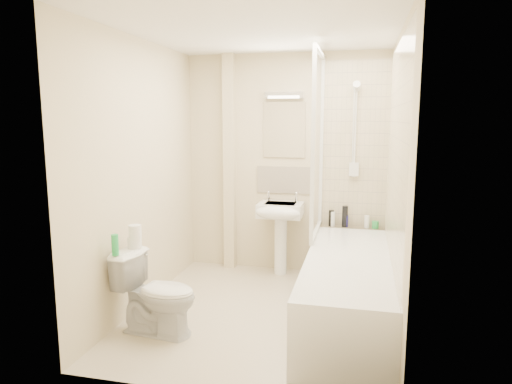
# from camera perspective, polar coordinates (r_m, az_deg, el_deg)

# --- Properties ---
(floor) EXTENTS (2.50, 2.50, 0.00)m
(floor) POSITION_cam_1_polar(r_m,az_deg,el_deg) (4.17, 0.54, -14.90)
(floor) COLOR beige
(floor) RESTS_ON ground
(wall_back) EXTENTS (2.20, 0.02, 2.40)m
(wall_back) POSITION_cam_1_polar(r_m,az_deg,el_deg) (5.06, 3.64, 3.45)
(wall_back) COLOR beige
(wall_back) RESTS_ON ground
(wall_left) EXTENTS (0.02, 2.50, 2.40)m
(wall_left) POSITION_cam_1_polar(r_m,az_deg,el_deg) (4.22, -14.19, 2.05)
(wall_left) COLOR beige
(wall_left) RESTS_ON ground
(wall_right) EXTENTS (0.02, 2.50, 2.40)m
(wall_right) POSITION_cam_1_polar(r_m,az_deg,el_deg) (3.76, 17.14, 1.10)
(wall_right) COLOR beige
(wall_right) RESTS_ON ground
(ceiling) EXTENTS (2.20, 2.50, 0.02)m
(ceiling) POSITION_cam_1_polar(r_m,az_deg,el_deg) (3.88, 0.59, 19.54)
(ceiling) COLOR white
(ceiling) RESTS_ON wall_back
(tile_back) EXTENTS (0.70, 0.01, 1.75)m
(tile_back) POSITION_cam_1_polar(r_m,az_deg,el_deg) (4.97, 12.25, 5.75)
(tile_back) COLOR beige
(tile_back) RESTS_ON wall_back
(tile_right) EXTENTS (0.01, 2.10, 1.75)m
(tile_right) POSITION_cam_1_polar(r_m,az_deg,el_deg) (3.78, 17.08, 4.56)
(tile_right) COLOR beige
(tile_right) RESTS_ON wall_right
(pipe_boxing) EXTENTS (0.12, 0.12, 2.40)m
(pipe_boxing) POSITION_cam_1_polar(r_m,az_deg,el_deg) (5.14, -3.32, 3.54)
(pipe_boxing) COLOR beige
(pipe_boxing) RESTS_ON ground
(splashback) EXTENTS (0.60, 0.02, 0.30)m
(splashback) POSITION_cam_1_polar(r_m,az_deg,el_deg) (5.08, 3.48, 1.53)
(splashback) COLOR beige
(splashback) RESTS_ON wall_back
(mirror) EXTENTS (0.46, 0.01, 0.60)m
(mirror) POSITION_cam_1_polar(r_m,az_deg,el_deg) (5.03, 3.54, 7.75)
(mirror) COLOR white
(mirror) RESTS_ON wall_back
(strip_light) EXTENTS (0.42, 0.07, 0.07)m
(strip_light) POSITION_cam_1_polar(r_m,az_deg,el_deg) (5.01, 3.54, 11.98)
(strip_light) COLOR silver
(strip_light) RESTS_ON wall_back
(bathtub) EXTENTS (0.70, 2.10, 0.55)m
(bathtub) POSITION_cam_1_polar(r_m,az_deg,el_deg) (4.01, 11.39, -11.63)
(bathtub) COLOR white
(bathtub) RESTS_ON ground
(shower_screen) EXTENTS (0.04, 0.92, 1.80)m
(shower_screen) POSITION_cam_1_polar(r_m,az_deg,el_deg) (4.55, 7.73, 5.90)
(shower_screen) COLOR white
(shower_screen) RESTS_ON bathtub
(shower_fixture) EXTENTS (0.10, 0.16, 0.99)m
(shower_fixture) POSITION_cam_1_polar(r_m,az_deg,el_deg) (4.92, 12.26, 7.13)
(shower_fixture) COLOR white
(shower_fixture) RESTS_ON wall_back
(pedestal_sink) EXTENTS (0.47, 0.45, 0.91)m
(pedestal_sink) POSITION_cam_1_polar(r_m,az_deg,el_deg) (4.92, 3.00, -3.30)
(pedestal_sink) COLOR white
(pedestal_sink) RESTS_ON ground
(bottle_black_a) EXTENTS (0.06, 0.06, 0.17)m
(bottle_black_a) POSITION_cam_1_polar(r_m,az_deg,el_deg) (5.00, 9.38, -3.26)
(bottle_black_a) COLOR black
(bottle_black_a) RESTS_ON bathtub
(bottle_white_a) EXTENTS (0.06, 0.06, 0.16)m
(bottle_white_a) POSITION_cam_1_polar(r_m,az_deg,el_deg) (5.01, 9.52, -3.32)
(bottle_white_a) COLOR white
(bottle_white_a) RESTS_ON bathtub
(bottle_black_b) EXTENTS (0.06, 0.06, 0.23)m
(bottle_black_b) POSITION_cam_1_polar(r_m,az_deg,el_deg) (4.99, 11.04, -3.02)
(bottle_black_b) COLOR black
(bottle_black_b) RESTS_ON bathtub
(bottle_blue) EXTENTS (0.05, 0.05, 0.13)m
(bottle_blue) POSITION_cam_1_polar(r_m,az_deg,el_deg) (5.00, 11.19, -3.59)
(bottle_blue) COLOR navy
(bottle_blue) RESTS_ON bathtub
(bottle_white_b) EXTENTS (0.05, 0.05, 0.13)m
(bottle_white_b) POSITION_cam_1_polar(r_m,az_deg,el_deg) (5.00, 13.69, -3.64)
(bottle_white_b) COLOR white
(bottle_white_b) RESTS_ON bathtub
(bottle_green) EXTENTS (0.07, 0.07, 0.08)m
(bottle_green) POSITION_cam_1_polar(r_m,az_deg,el_deg) (5.01, 14.70, -3.99)
(bottle_green) COLOR green
(bottle_green) RESTS_ON bathtub
(toilet) EXTENTS (0.52, 0.73, 0.66)m
(toilet) POSITION_cam_1_polar(r_m,az_deg,el_deg) (3.79, -12.27, -12.27)
(toilet) COLOR white
(toilet) RESTS_ON ground
(toilet_roll_lower) EXTENTS (0.11, 0.11, 0.09)m
(toilet_roll_lower) POSITION_cam_1_polar(r_m,az_deg,el_deg) (3.86, -14.94, -6.11)
(toilet_roll_lower) COLOR white
(toilet_roll_lower) RESTS_ON toilet
(toilet_roll_upper) EXTENTS (0.10, 0.10, 0.10)m
(toilet_roll_upper) POSITION_cam_1_polar(r_m,az_deg,el_deg) (3.82, -14.89, -4.77)
(toilet_roll_upper) COLOR white
(toilet_roll_upper) RESTS_ON toilet_roll_lower
(green_bottle) EXTENTS (0.05, 0.05, 0.16)m
(green_bottle) POSITION_cam_1_polar(r_m,az_deg,el_deg) (3.69, -17.20, -6.33)
(green_bottle) COLOR green
(green_bottle) RESTS_ON toilet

